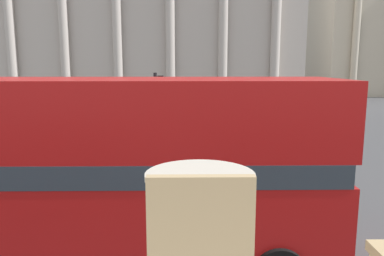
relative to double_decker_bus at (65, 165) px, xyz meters
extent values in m
cylinder|color=black|center=(4.26, 1.23, -1.77)|extent=(1.02, 0.22, 1.02)
cube|color=#B71414|center=(0.00, 0.00, -0.95)|extent=(11.33, 2.45, 1.63)
cube|color=#2D3842|center=(0.00, 0.00, 0.09)|extent=(11.10, 2.48, 0.45)
cube|color=#B71414|center=(0.00, 0.00, 1.06)|extent=(11.33, 2.45, 1.49)
cylinder|color=#2D2D30|center=(2.62, -5.67, 1.12)|extent=(0.07, 0.07, 0.68)
cylinder|color=beige|center=(2.62, -5.67, 1.48)|extent=(0.60, 0.60, 0.03)
cube|color=tan|center=(2.60, -6.31, 1.46)|extent=(0.40, 0.04, 0.42)
cube|color=#BCB2A8|center=(-1.54, 37.61, 9.53)|extent=(31.77, 15.76, 23.62)
cylinder|color=#BCB2A8|center=(-14.25, 29.28, 7.76)|extent=(0.90, 0.90, 20.08)
cylinder|color=#BCB2A8|center=(-9.17, 29.28, 7.76)|extent=(0.90, 0.90, 20.08)
cylinder|color=#BCB2A8|center=(-4.09, 29.28, 7.76)|extent=(0.90, 0.90, 20.08)
cylinder|color=#BCB2A8|center=(1.00, 29.28, 7.76)|extent=(0.90, 0.90, 20.08)
cylinder|color=#BCB2A8|center=(6.08, 29.28, 7.76)|extent=(0.90, 0.90, 20.08)
cylinder|color=#BCB2A8|center=(11.16, 29.28, 7.76)|extent=(0.90, 0.90, 20.08)
cylinder|color=#B2A893|center=(24.84, 42.45, 5.35)|extent=(0.90, 0.90, 15.26)
cylinder|color=black|center=(1.47, 5.37, -0.23)|extent=(0.12, 0.12, 4.09)
cube|color=black|center=(1.65, 5.37, 1.36)|extent=(0.20, 0.24, 0.70)
sphere|color=green|center=(1.76, 5.37, 1.51)|extent=(0.14, 0.14, 0.14)
cylinder|color=black|center=(4.40, 12.12, -0.59)|extent=(0.12, 0.12, 3.38)
cube|color=black|center=(4.58, 12.12, 0.65)|extent=(0.20, 0.24, 0.70)
sphere|color=green|center=(4.69, 12.12, 0.80)|extent=(0.14, 0.14, 0.14)
cylinder|color=black|center=(4.75, 17.15, -1.98)|extent=(0.60, 0.18, 0.60)
cylinder|color=black|center=(4.75, 15.40, -1.98)|extent=(0.60, 0.18, 0.60)
cylinder|color=black|center=(1.95, 17.15, -1.98)|extent=(0.60, 0.18, 0.60)
cylinder|color=black|center=(1.95, 15.40, -1.98)|extent=(0.60, 0.18, 0.60)
cube|color=#19234C|center=(3.35, 16.28, -1.70)|extent=(4.20, 1.75, 0.55)
cube|color=#2D3842|center=(3.15, 16.28, -1.18)|extent=(1.89, 1.61, 0.50)
cylinder|color=black|center=(4.77, 19.65, -1.98)|extent=(0.60, 0.18, 0.60)
cylinder|color=black|center=(4.77, 17.90, -1.98)|extent=(0.60, 0.18, 0.60)
cylinder|color=black|center=(1.97, 19.65, -1.98)|extent=(0.60, 0.18, 0.60)
cylinder|color=black|center=(1.97, 17.90, -1.98)|extent=(0.60, 0.18, 0.60)
cube|color=maroon|center=(3.37, 18.77, -1.70)|extent=(4.20, 1.75, 0.55)
cube|color=#2D3842|center=(3.17, 18.77, -1.18)|extent=(1.89, 1.61, 0.50)
cylinder|color=#282B33|center=(4.84, 14.63, -1.84)|extent=(0.14, 0.14, 0.87)
cylinder|color=#282B33|center=(5.02, 14.63, -1.84)|extent=(0.14, 0.14, 0.87)
cylinder|color=#B22323|center=(4.93, 14.63, -1.06)|extent=(0.32, 0.32, 0.69)
sphere|color=tan|center=(4.93, 14.63, -0.59)|extent=(0.24, 0.24, 0.24)
cylinder|color=#282B33|center=(-0.60, 12.55, -1.88)|extent=(0.14, 0.14, 0.79)
cylinder|color=#282B33|center=(-0.42, 12.55, -1.88)|extent=(0.14, 0.14, 0.79)
cylinder|color=slate|center=(-0.51, 12.55, -1.17)|extent=(0.32, 0.32, 0.63)
sphere|color=tan|center=(-0.51, 12.55, -0.75)|extent=(0.21, 0.21, 0.21)
camera|label=1|loc=(2.54, -7.62, 2.07)|focal=35.00mm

